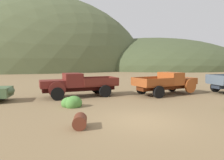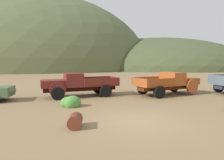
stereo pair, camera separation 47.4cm
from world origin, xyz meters
The scene contains 7 objects.
ground_plane centered at (0.00, 0.00, 0.00)m, with size 300.00×300.00×0.00m, color olive.
hill_far_right centered at (-16.77, 72.35, 0.00)m, with size 87.40×64.59×55.31m, color #56603D.
hill_center centered at (33.75, 80.07, 0.00)m, with size 76.89×84.13×26.22m, color #424C2D.
truck_oxblood centered at (-2.88, 7.43, 0.99)m, with size 6.26×3.12×1.89m.
truck_oxide_orange centered at (5.22, 7.04, 1.00)m, with size 6.01×3.55×1.89m.
oil_drum_by_truck centered at (-2.92, -0.38, 0.29)m, with size 0.68×0.93×0.58m.
bush_back_edge centered at (-3.14, 3.80, 0.23)m, with size 1.29×1.14×0.89m.
Camera 2 is at (-2.98, -8.89, 2.78)m, focal length 32.46 mm.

